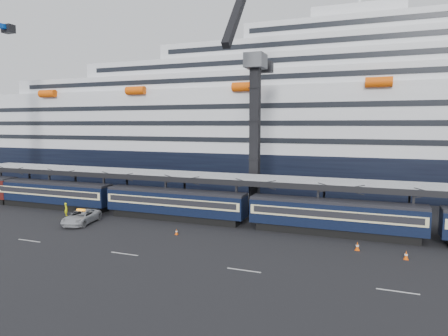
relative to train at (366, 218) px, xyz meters
The scene contains 11 objects.
ground 11.25m from the train, 65.06° to the right, with size 260.00×260.00×0.00m, color black.
train is the anchor object (origin of this frame).
canopy 6.85m from the train, 40.71° to the left, with size 130.00×6.25×5.53m.
cruise_ship 37.56m from the train, 84.34° to the left, with size 214.09×28.84×34.00m.
crane_dark_near 20.10m from the train, 150.76° to the left, with size 4.50×17.75×35.08m.
pickup_truck 33.81m from the train, 169.56° to the right, with size 2.79×6.05×1.68m, color #A2A5A9.
worker 38.25m from the train, behind, with size 0.65×0.43×1.79m, color #D5DC0B.
traffic_cone_a 35.24m from the train, 167.95° to the right, with size 0.35×0.35×0.69m.
traffic_cone_b 20.89m from the train, 162.52° to the right, with size 0.34×0.34×0.67m.
traffic_cone_c 5.21m from the train, 97.44° to the right, with size 0.44×0.44×0.87m.
traffic_cone_d 7.31m from the train, 58.85° to the right, with size 0.42×0.42×0.84m.
Camera 1 is at (-3.84, -35.08, 12.35)m, focal length 32.00 mm.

